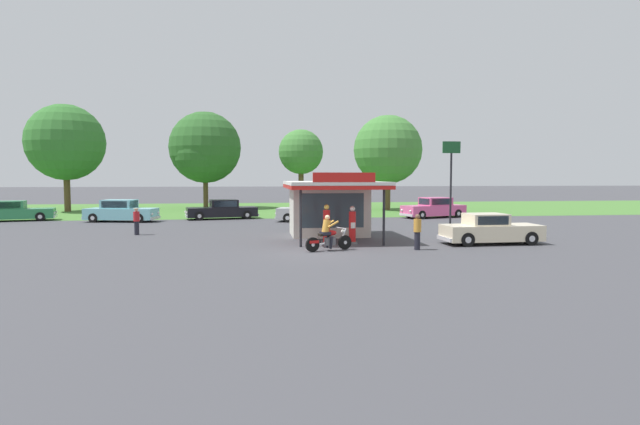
{
  "coord_description": "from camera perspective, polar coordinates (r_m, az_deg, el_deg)",
  "views": [
    {
      "loc": [
        -2.7,
        -21.69,
        3.24
      ],
      "look_at": [
        0.66,
        4.43,
        1.4
      ],
      "focal_mm": 28.66,
      "sensor_mm": 36.0,
      "label": 1
    }
  ],
  "objects": [
    {
      "name": "parked_car_back_row_centre",
      "position": [
        43.73,
        -31.12,
        0.06
      ],
      "size": [
        5.82,
        3.0,
        1.49
      ],
      "color": "#2D844C",
      "rests_on": "ground"
    },
    {
      "name": "tree_oak_left",
      "position": [
        53.2,
        -26.55,
        7.01
      ],
      "size": [
        7.04,
        7.04,
        9.95
      ],
      "color": "brown",
      "rests_on": "ground"
    },
    {
      "name": "parked_car_back_row_left",
      "position": [
        36.86,
        -0.5,
        0.08
      ],
      "size": [
        5.86,
        3.29,
        1.59
      ],
      "color": "#B7B7BC",
      "rests_on": "ground"
    },
    {
      "name": "bystander_chatting_near_pumps",
      "position": [
        30.28,
        -19.8,
        -0.86
      ],
      "size": [
        0.34,
        0.34,
        1.51
      ],
      "color": "black",
      "rests_on": "ground"
    },
    {
      "name": "roadside_pole_sign",
      "position": [
        31.76,
        14.43,
        4.55
      ],
      "size": [
        1.1,
        0.12,
        5.36
      ],
      "color": "black",
      "rests_on": "ground"
    },
    {
      "name": "parked_car_second_row_spare",
      "position": [
        39.58,
        -21.33,
        0.08
      ],
      "size": [
        5.35,
        2.73,
        1.59
      ],
      "color": "#7AC6D1",
      "rests_on": "ground"
    },
    {
      "name": "motorcycle_with_rider",
      "position": [
        22.39,
        0.92,
        -2.64
      ],
      "size": [
        2.15,
        1.0,
        1.58
      ],
      "color": "black",
      "rests_on": "ground"
    },
    {
      "name": "tree_oak_far_right",
      "position": [
        53.76,
        -2.14,
        6.74
      ],
      "size": [
        4.67,
        4.67,
        8.19
      ],
      "color": "brown",
      "rests_on": "ground"
    },
    {
      "name": "ground_plane",
      "position": [
        22.09,
        -0.22,
        -4.44
      ],
      "size": [
        300.0,
        300.0,
        0.0
      ],
      "primitive_type": "plane",
      "color": "#424247"
    },
    {
      "name": "gas_pump_offside",
      "position": [
        24.84,
        3.63,
        -1.58
      ],
      "size": [
        0.44,
        0.44,
        1.83
      ],
      "color": "slate",
      "rests_on": "ground"
    },
    {
      "name": "parked_car_back_row_far_left",
      "position": [
        41.61,
        12.6,
        0.44
      ],
      "size": [
        5.57,
        3.26,
        1.61
      ],
      "color": "#E55993",
      "rests_on": "ground"
    },
    {
      "name": "tree_oak_right",
      "position": [
        50.39,
        7.58,
        6.97
      ],
      "size": [
        6.65,
        6.65,
        9.22
      ],
      "color": "brown",
      "rests_on": "ground"
    },
    {
      "name": "service_station_kiosk",
      "position": [
        27.9,
        1.08,
        0.94
      ],
      "size": [
        4.83,
        6.8,
        3.44
      ],
      "color": "beige",
      "rests_on": "ground"
    },
    {
      "name": "grass_verge_strip",
      "position": [
        51.86,
        -4.32,
        0.41
      ],
      "size": [
        120.0,
        24.0,
        0.01
      ],
      "primitive_type": "cube",
      "color": "#477A33",
      "rests_on": "ground"
    },
    {
      "name": "gas_pump_nearside",
      "position": [
        24.63,
        0.74,
        -1.51
      ],
      "size": [
        0.44,
        0.44,
        1.92
      ],
      "color": "slate",
      "rests_on": "ground"
    },
    {
      "name": "featured_classic_sedan",
      "position": [
        26.02,
        18.48,
        -1.89
      ],
      "size": [
        4.93,
        1.93,
        1.48
      ],
      "color": "beige",
      "rests_on": "ground"
    },
    {
      "name": "parked_car_back_row_far_right",
      "position": [
        40.0,
        -10.86,
        0.24
      ],
      "size": [
        5.68,
        2.83,
        1.49
      ],
      "color": "black",
      "rests_on": "ground"
    },
    {
      "name": "bystander_leaning_by_kiosk",
      "position": [
        23.06,
        10.82,
        -2.06
      ],
      "size": [
        0.34,
        0.34,
        1.59
      ],
      "color": "black",
      "rests_on": "ground"
    },
    {
      "name": "tree_oak_far_left",
      "position": [
        53.62,
        -12.86,
        6.9
      ],
      "size": [
        7.27,
        7.27,
        9.88
      ],
      "color": "brown",
      "rests_on": "ground"
    }
  ]
}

